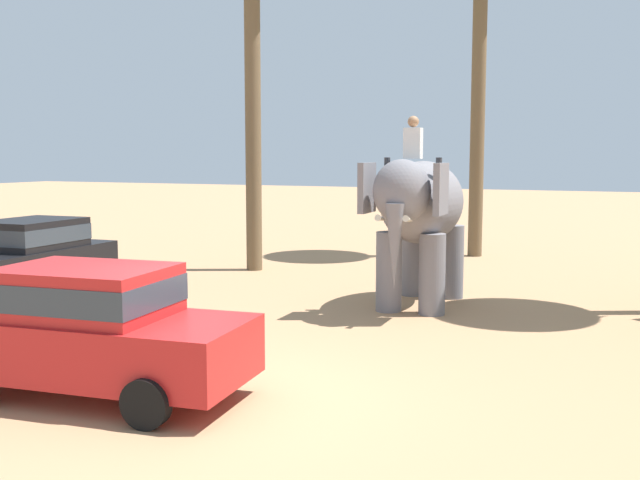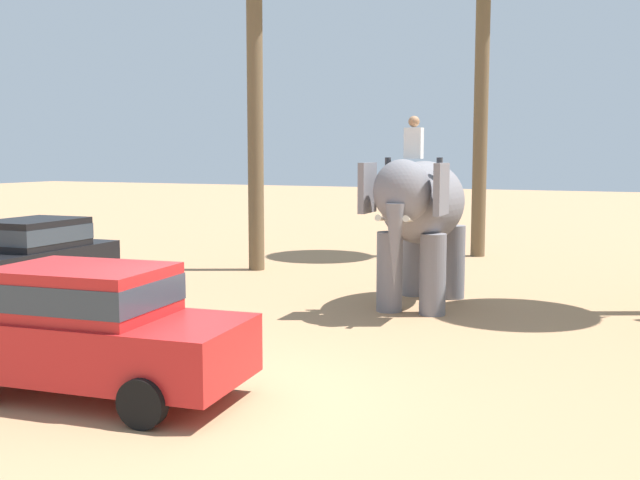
# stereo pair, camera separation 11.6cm
# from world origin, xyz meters

# --- Properties ---
(ground_plane) EXTENTS (120.00, 120.00, 0.00)m
(ground_plane) POSITION_xyz_m (0.00, 0.00, 0.00)
(ground_plane) COLOR tan
(car_sedan_foreground) EXTENTS (4.25, 2.19, 1.70)m
(car_sedan_foreground) POSITION_xyz_m (-1.42, -0.52, 0.93)
(car_sedan_foreground) COLOR red
(car_sedan_foreground) RESTS_ON ground
(car_parked_far_side) EXTENTS (2.01, 4.17, 1.70)m
(car_parked_far_side) POSITION_xyz_m (-7.43, 4.52, 0.93)
(car_parked_far_side) COLOR black
(car_parked_far_side) RESTS_ON ground
(elephant_with_mahout) EXTENTS (1.72, 3.90, 3.88)m
(elephant_with_mahout) POSITION_xyz_m (0.81, 6.85, 1.99)
(elephant_with_mahout) COLOR slate
(elephant_with_mahout) RESTS_ON ground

